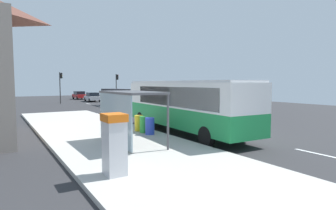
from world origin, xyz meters
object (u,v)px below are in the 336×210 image
Objects in this scene: white_van at (115,96)px; bus_shelter at (125,104)px; recycling_bin_yellow at (139,123)px; traffic_light_far_side at (61,83)px; sedan_near at (92,97)px; recycling_bin_blue at (150,126)px; recycling_bin_green at (144,124)px; bus at (184,103)px; traffic_light_near_side at (117,83)px; ticket_machine at (114,144)px; sedan_far at (79,95)px.

bus_shelter is at bearing -110.18° from white_van.
traffic_light_far_side reaches higher than recycling_bin_yellow.
recycling_bin_blue is (-6.50, -32.38, -0.14)m from sedan_near.
traffic_light_far_side reaches higher than bus_shelter.
recycling_bin_green is at bearing -90.00° from recycling_bin_yellow.
sedan_near is 4.70× the size of recycling_bin_yellow.
white_van is at bearing 79.70° from bus.
recycling_bin_green is 0.21× the size of traffic_light_near_side.
recycling_bin_green is at bearing -92.14° from traffic_light_far_side.
ticket_machine is (-6.71, -5.74, -0.67)m from bus.
recycling_bin_green is 3.58m from bus_shelter.
recycling_bin_yellow is 0.21× the size of traffic_light_near_side.
traffic_light_near_side is 8.64m from traffic_light_far_side.
white_van is 1.15× the size of traffic_light_near_side.
sedan_near is 32.34m from recycling_bin_green.
traffic_light_near_side is (13.93, 35.00, 1.88)m from ticket_machine.
bus is at bearing 4.78° from recycling_bin_blue.
white_van is at bearing 73.58° from recycling_bin_blue.
sedan_near is 4.70× the size of recycling_bin_blue.
sedan_far is 47.50m from ticket_machine.
recycling_bin_green is (4.22, 6.23, -0.52)m from ticket_machine.
bus_shelter is at bearing -104.33° from sedan_near.
recycling_bin_blue is at bearing -90.00° from recycling_bin_green.
recycling_bin_green is (-6.40, -21.02, -0.69)m from white_van.
bus is at bearing 40.53° from ticket_machine.
sedan_near is at bearing 78.41° from recycling_bin_green.
recycling_bin_blue is at bearing 52.63° from ticket_machine.
recycling_bin_green is 30.45m from traffic_light_near_side.
recycling_bin_blue and recycling_bin_green have the same top height.
traffic_light_far_side reaches higher than recycling_bin_green.
sedan_far is (0.00, 8.35, 0.00)m from sedan_near.
bus is 2.36× the size of traffic_light_far_side.
traffic_light_near_side reaches higher than recycling_bin_yellow.
traffic_light_far_side is at bearing 81.53° from ticket_machine.
sedan_near is 8.35m from sedan_far.
recycling_bin_yellow is at bearing 58.64° from ticket_machine.
recycling_bin_yellow is (0.00, 1.40, 0.00)m from recycling_bin_blue.
recycling_bin_green is 0.24× the size of bus_shelter.
sedan_near is at bearing -90.01° from sedan_far.
recycling_bin_blue is 1.00× the size of recycling_bin_yellow.
traffic_light_near_side is at bearing 76.14° from bus.
bus is 2.77m from recycling_bin_blue.
bus is 11.68× the size of recycling_bin_blue.
bus is 40.74m from sedan_far.
ticket_machine is 8.14m from recycling_bin_yellow.
recycling_bin_yellow is at bearing -92.19° from traffic_light_far_side.
recycling_bin_yellow is (0.00, 0.70, 0.00)m from recycling_bin_green.
sedan_far is at bearing 105.88° from traffic_light_near_side.
recycling_bin_blue is at bearing -175.22° from bus.
traffic_light_far_side reaches higher than sedan_far.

